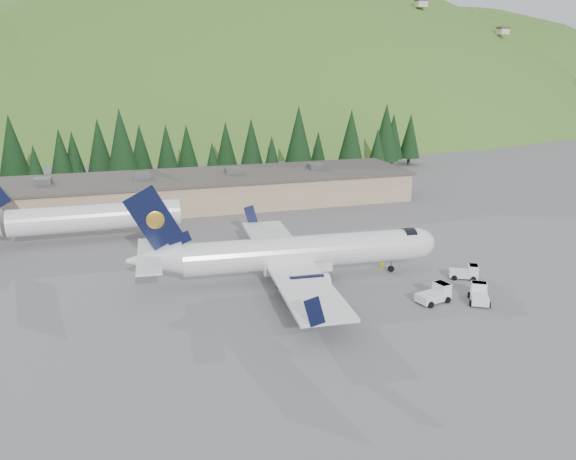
# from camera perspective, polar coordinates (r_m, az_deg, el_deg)

# --- Properties ---
(ground) EXTENTS (600.00, 600.00, 0.00)m
(ground) POSITION_cam_1_polar(r_m,az_deg,el_deg) (62.52, 1.63, -5.00)
(ground) COLOR slate
(airliner) EXTENTS (34.41, 32.29, 11.42)m
(airliner) POSITION_cam_1_polar(r_m,az_deg,el_deg) (61.25, 0.74, -2.42)
(airliner) COLOR white
(airliner) RESTS_ON ground
(second_airliner) EXTENTS (27.50, 11.00, 10.05)m
(second_airliner) POSITION_cam_1_polar(r_m,az_deg,el_deg) (79.74, -20.97, 1.13)
(second_airliner) COLOR white
(second_airliner) RESTS_ON ground
(baggage_tug_a) EXTENTS (3.73, 2.70, 1.83)m
(baggage_tug_a) POSITION_cam_1_polar(r_m,az_deg,el_deg) (58.31, 14.76, -6.30)
(baggage_tug_a) COLOR white
(baggage_tug_a) RESTS_ON ground
(baggage_tug_b) EXTENTS (3.40, 2.86, 1.62)m
(baggage_tug_b) POSITION_cam_1_polar(r_m,az_deg,el_deg) (65.47, 17.65, -4.11)
(baggage_tug_b) COLOR white
(baggage_tug_b) RESTS_ON ground
(baggage_tug_c) EXTENTS (3.10, 3.62, 1.73)m
(baggage_tug_c) POSITION_cam_1_polar(r_m,az_deg,el_deg) (59.65, 18.84, -6.18)
(baggage_tug_c) COLOR white
(baggage_tug_c) RESTS_ON ground
(terminal_building) EXTENTS (71.00, 17.00, 6.10)m
(terminal_building) POSITION_cam_1_polar(r_m,az_deg,el_deg) (96.26, -8.52, 4.06)
(terminal_building) COLOR #9D876A
(terminal_building) RESTS_ON ground
(ramp_worker) EXTENTS (0.67, 0.45, 1.81)m
(ramp_worker) POSITION_cam_1_polar(r_m,az_deg,el_deg) (65.99, 9.53, -3.22)
(ramp_worker) COLOR yellow
(ramp_worker) RESTS_ON ground
(tree_line) EXTENTS (113.58, 17.52, 14.48)m
(tree_line) POSITION_cam_1_polar(r_m,az_deg,el_deg) (116.86, -11.86, 8.44)
(tree_line) COLOR black
(tree_line) RESTS_ON ground
(hills) EXTENTS (614.00, 330.00, 300.00)m
(hills) POSITION_cam_1_polar(r_m,az_deg,el_deg) (291.97, -1.67, -4.94)
(hills) COLOR #365D1E
(hills) RESTS_ON ground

